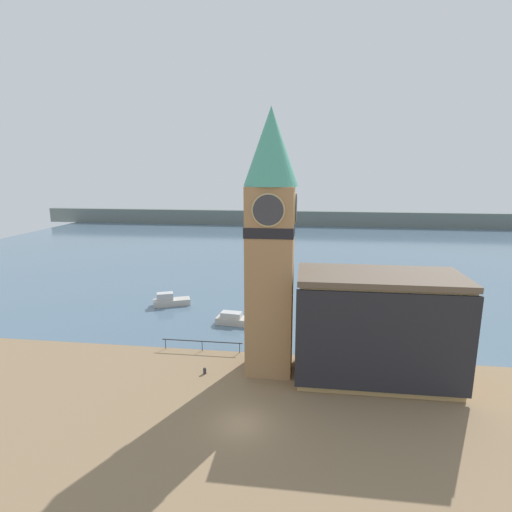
{
  "coord_description": "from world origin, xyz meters",
  "views": [
    {
      "loc": [
        4.41,
        -25.92,
        18.32
      ],
      "look_at": [
        0.21,
        6.58,
        11.35
      ],
      "focal_mm": 28.0,
      "sensor_mm": 36.0,
      "label": 1
    }
  ],
  "objects_px": {
    "clock_tower": "(270,238)",
    "pier_building": "(377,327)",
    "boat_near": "(238,320)",
    "mooring_bollard_near": "(205,370)",
    "boat_far": "(170,301)"
  },
  "relations": [
    {
      "from": "pier_building",
      "to": "boat_near",
      "type": "distance_m",
      "value": 18.82
    },
    {
      "from": "boat_near",
      "to": "mooring_bollard_near",
      "type": "xyz_separation_m",
      "value": [
        -0.94,
        -12.45,
        -0.23
      ]
    },
    {
      "from": "boat_near",
      "to": "mooring_bollard_near",
      "type": "bearing_deg",
      "value": -87.94
    },
    {
      "from": "pier_building",
      "to": "boat_near",
      "type": "relative_size",
      "value": 2.43
    },
    {
      "from": "pier_building",
      "to": "mooring_bollard_near",
      "type": "xyz_separation_m",
      "value": [
        -15.38,
        -1.19,
        -4.56
      ]
    },
    {
      "from": "boat_far",
      "to": "mooring_bollard_near",
      "type": "xyz_separation_m",
      "value": [
        9.65,
        -18.2,
        -0.35
      ]
    },
    {
      "from": "boat_far",
      "to": "boat_near",
      "type": "bearing_deg",
      "value": -50.85
    },
    {
      "from": "clock_tower",
      "to": "boat_far",
      "type": "height_order",
      "value": "clock_tower"
    },
    {
      "from": "pier_building",
      "to": "clock_tower",
      "type": "bearing_deg",
      "value": 176.58
    },
    {
      "from": "boat_near",
      "to": "boat_far",
      "type": "bearing_deg",
      "value": 157.91
    },
    {
      "from": "pier_building",
      "to": "boat_far",
      "type": "relative_size",
      "value": 2.68
    },
    {
      "from": "clock_tower",
      "to": "mooring_bollard_near",
      "type": "xyz_separation_m",
      "value": [
        -5.85,
        -1.76,
        -12.25
      ]
    },
    {
      "from": "pier_building",
      "to": "boat_far",
      "type": "distance_m",
      "value": 30.56
    },
    {
      "from": "boat_near",
      "to": "boat_far",
      "type": "relative_size",
      "value": 1.1
    },
    {
      "from": "clock_tower",
      "to": "pier_building",
      "type": "xyz_separation_m",
      "value": [
        9.53,
        -0.57,
        -7.7
      ]
    }
  ]
}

